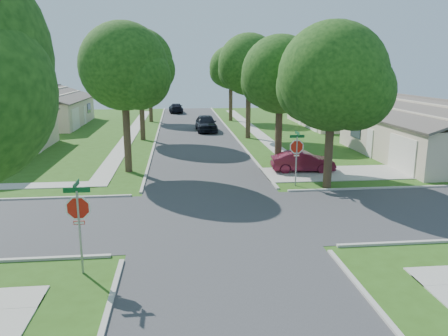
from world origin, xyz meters
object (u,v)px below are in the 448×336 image
car_driveway (303,161)px  tree_w_mid (141,65)px  tree_w_far (150,74)px  house_ne_far (337,111)px  house_ne_near (429,137)px  car_curb_east (206,123)px  tree_e_near (281,78)px  car_curb_west (176,108)px  stop_sign_sw (78,212)px  tree_e_mid (249,67)px  tree_w_near (125,70)px  house_nw_far (46,112)px  tree_e_far (231,70)px  stop_sign_ne (297,149)px  tree_ne_corner (334,82)px

car_driveway → tree_w_mid: bearing=43.4°
tree_w_far → house_ne_far: tree_w_far is taller
house_ne_far → house_ne_near: bearing=-90.0°
car_curb_east → tree_e_near: bearing=-79.6°
tree_w_mid → car_curb_west: bearing=82.9°
stop_sign_sw → car_curb_east: bearing=79.0°
tree_w_far → car_curb_west: (2.85, 9.86, -4.85)m
tree_e_mid → tree_w_near: 15.25m
house_ne_far → house_nw_far: (-31.98, 3.00, 0.00)m
tree_e_far → tree_w_near: tree_w_near is taller
car_curb_east → house_nw_far: bearing=157.9°
car_curb_west → tree_w_mid: bearing=79.5°
car_driveway → car_curb_west: car_curb_west is taller
car_driveway → car_curb_west: bearing=16.7°
house_ne_near → car_curb_east: bearing=135.4°
stop_sign_sw → house_ne_far: 39.55m
tree_w_mid → car_curb_west: (2.83, 22.86, -5.83)m
stop_sign_ne → tree_w_mid: (-9.34, 16.31, 4.46)m
stop_sign_sw → tree_e_far: tree_e_far is taller
tree_e_mid → house_ne_far: tree_e_mid is taller
house_ne_far → car_curb_east: bearing=-167.1°
stop_sign_sw → tree_ne_corner: size_ratio=0.34×
tree_e_near → house_nw_far: tree_e_near is taller
stop_sign_ne → tree_w_far: 30.96m
tree_e_mid → tree_w_far: (-9.41, 13.00, -0.75)m
tree_w_far → tree_e_mid: bearing=-54.1°
tree_e_mid → car_curb_east: (-3.56, 4.60, -5.43)m
tree_e_mid → tree_ne_corner: bearing=-84.6°
stop_sign_ne → tree_e_near: (0.05, 4.31, 3.61)m
stop_sign_sw → car_curb_west: (2.89, 48.56, -1.38)m
house_ne_near → car_curb_east: (-14.79, 14.61, -0.69)m
tree_e_far → tree_w_near: bearing=-110.6°
stop_sign_ne → stop_sign_sw: bearing=-135.0°
tree_w_far → tree_ne_corner: (11.01, -29.80, 0.09)m
tree_e_mid → tree_e_far: 13.00m
tree_w_near → car_curb_west: size_ratio=1.99×
tree_e_near → tree_e_mid: size_ratio=0.90×
house_nw_far → car_curb_west: bearing=39.9°
tree_ne_corner → car_curb_east: size_ratio=1.78×
tree_w_mid → house_nw_far: size_ratio=0.70×
tree_ne_corner → car_curb_east: tree_ne_corner is taller
stop_sign_sw → house_ne_far: size_ratio=0.22×
tree_e_near → tree_ne_corner: bearing=-71.5°
tree_w_near → tree_w_far: tree_w_near is taller
stop_sign_ne → house_ne_far: 26.80m
tree_e_near → house_nw_far: (-20.74, 22.99, -4.13)m
stop_sign_sw → tree_e_far: bearing=76.3°
car_curb_west → house_ne_near: bearing=115.1°
car_curb_east → tree_ne_corner: bearing=-78.1°
tree_e_far → tree_ne_corner: 29.85m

